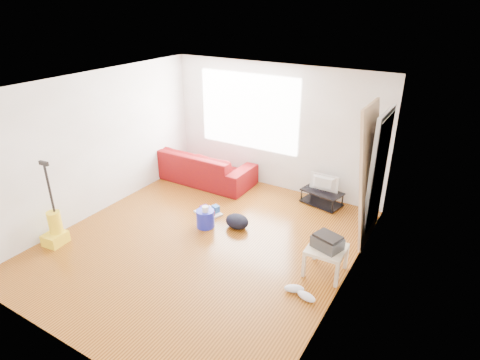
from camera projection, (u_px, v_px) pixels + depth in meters
The scene contains 13 objects.
room at pixel (210, 169), 6.03m from camera, with size 4.51×5.01×2.51m.
sofa at pixel (202, 180), 8.66m from camera, with size 2.29×0.90×0.67m, color #5E0613.
tv_stand at pixel (322, 197), 7.59m from camera, with size 0.81×0.57×0.28m.
tv at pixel (323, 183), 7.47m from camera, with size 0.55×0.07×0.32m, color black.
side_table at pixel (326, 252), 5.62m from camera, with size 0.53×0.53×0.42m.
printer at pixel (327, 242), 5.55m from camera, with size 0.46×0.40×0.20m.
bucket at pixel (206, 226), 6.92m from camera, with size 0.31×0.31×0.31m, color #1A22B8.
toilet_paper at pixel (206, 217), 6.79m from camera, with size 0.11×0.11×0.10m, color silver.
cleaning_tray at pixel (209, 212), 7.29m from camera, with size 0.54×0.49×0.16m.
backpack at pixel (237, 227), 6.89m from camera, with size 0.43×0.34×0.23m, color black.
sneakers at pixel (300, 292), 5.29m from camera, with size 0.49×0.25×0.11m.
vacuum at pixel (55, 229), 6.35m from camera, with size 0.33×0.36×1.40m.
door_panel at pixel (360, 237), 6.60m from camera, with size 0.04×0.89×2.23m, color #A88454.
Camera 1 is at (3.32, -4.37, 3.62)m, focal length 30.00 mm.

